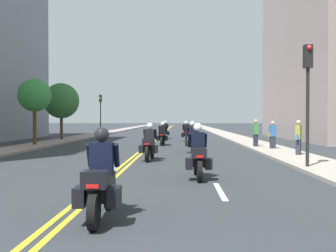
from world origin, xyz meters
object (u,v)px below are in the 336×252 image
object	(u,v)px
motorcycle_5	(186,133)
pedestrian_0	(273,135)
street_tree_0	(61,101)
motorcycle_1	(198,157)
traffic_light_far	(101,107)
motorcycle_2	(149,145)
pedestrian_1	(298,138)
pedestrian_2	(256,133)
street_tree_1	(35,96)
motorcycle_3	(192,140)
traffic_light_near	(308,83)
motorcycle_4	(162,136)
motorcycle_0	(101,183)
motorcycle_6	(165,131)

from	to	relation	value
motorcycle_5	pedestrian_0	bearing A→B (deg)	-61.35
street_tree_0	motorcycle_1	bearing A→B (deg)	-64.08
traffic_light_far	pedestrian_0	size ratio (longest dim) A/B	2.66
motorcycle_5	pedestrian_0	size ratio (longest dim) A/B	1.29
motorcycle_2	pedestrian_1	distance (m)	7.01
pedestrian_0	street_tree_0	xyz separation A→B (m)	(-15.05, 10.26, 2.42)
pedestrian_2	traffic_light_far	bearing A→B (deg)	-160.95
motorcycle_5	motorcycle_1	bearing A→B (deg)	-88.51
motorcycle_5	street_tree_1	size ratio (longest dim) A/B	0.49
motorcycle_1	pedestrian_0	world-z (taller)	pedestrian_0
motorcycle_5	street_tree_1	bearing A→B (deg)	-147.39
motorcycle_1	motorcycle_3	world-z (taller)	motorcycle_3
motorcycle_3	pedestrian_1	distance (m)	5.53
traffic_light_near	pedestrian_2	distance (m)	10.68
motorcycle_5	street_tree_0	size ratio (longest dim) A/B	0.45
motorcycle_1	motorcycle_4	world-z (taller)	motorcycle_1
pedestrian_2	motorcycle_1	bearing A→B (deg)	-33.34
motorcycle_1	motorcycle_5	bearing A→B (deg)	88.84
traffic_light_far	pedestrian_2	size ratio (longest dim) A/B	2.53
motorcycle_0	pedestrian_0	distance (m)	17.32
motorcycle_0	motorcycle_2	xyz separation A→B (m)	(0.08, 10.27, 0.02)
motorcycle_3	motorcycle_6	world-z (taller)	motorcycle_3
street_tree_0	motorcycle_4	bearing A→B (deg)	-33.94
motorcycle_4	traffic_light_near	bearing A→B (deg)	-63.71
motorcycle_6	traffic_light_near	bearing A→B (deg)	-78.56
traffic_light_near	street_tree_0	xyz separation A→B (m)	(-14.26, 19.01, 0.24)
motorcycle_0	motorcycle_4	world-z (taller)	motorcycle_0
pedestrian_0	pedestrian_2	world-z (taller)	pedestrian_2
motorcycle_4	traffic_light_far	bearing A→B (deg)	117.57
traffic_light_far	pedestrian_1	size ratio (longest dim) A/B	2.56
motorcycle_5	traffic_light_far	size ratio (longest dim) A/B	0.48
street_tree_1	motorcycle_2	bearing A→B (deg)	-47.43
motorcycle_4	pedestrian_2	xyz separation A→B (m)	(5.79, -2.74, 0.26)
motorcycle_2	pedestrian_0	size ratio (longest dim) A/B	1.38
pedestrian_0	street_tree_1	distance (m)	15.26
traffic_light_near	pedestrian_1	size ratio (longest dim) A/B	2.51
motorcycle_6	pedestrian_2	xyz separation A→B (m)	(5.95, -12.23, 0.23)
motorcycle_6	street_tree_1	xyz separation A→B (m)	(-8.15, -10.77, 2.64)
motorcycle_1	pedestrian_0	xyz separation A→B (m)	(4.71, 11.01, 0.21)
street_tree_0	motorcycle_2	bearing A→B (deg)	-62.01
traffic_light_far	street_tree_1	distance (m)	17.79
motorcycle_3	pedestrian_0	bearing A→B (deg)	18.92
pedestrian_0	pedestrian_2	bearing A→B (deg)	-84.86
traffic_light_far	street_tree_0	bearing A→B (deg)	-96.22
motorcycle_6	street_tree_0	bearing A→B (deg)	-159.40
motorcycle_1	street_tree_0	bearing A→B (deg)	114.69
traffic_light_near	motorcycle_4	bearing A→B (deg)	113.10
traffic_light_far	pedestrian_0	bearing A→B (deg)	-56.44
traffic_light_near	street_tree_1	bearing A→B (deg)	139.46
motorcycle_1	motorcycle_6	distance (m)	25.01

